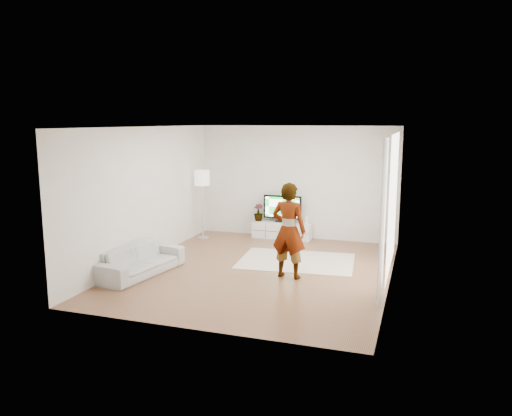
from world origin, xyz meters
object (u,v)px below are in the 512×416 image
(sofa, at_px, (140,260))
(floor_lamp, at_px, (202,181))
(player, at_px, (289,230))
(media_console, at_px, (282,230))
(rug, at_px, (296,261))
(television, at_px, (282,208))

(sofa, distance_m, floor_lamp, 3.35)
(sofa, relative_size, floor_lamp, 1.11)
(player, bearing_deg, sofa, 20.73)
(media_console, height_order, player, player)
(rug, distance_m, sofa, 3.22)
(sofa, bearing_deg, rug, -46.40)
(rug, relative_size, floor_lamp, 1.38)
(player, xyz_separation_m, sofa, (-2.76, -0.69, -0.63))
(television, bearing_deg, media_console, -90.00)
(media_console, height_order, rug, media_console)
(television, distance_m, player, 3.22)
(rug, height_order, sofa, sofa)
(television, bearing_deg, floor_lamp, -161.86)
(television, relative_size, floor_lamp, 0.56)
(player, height_order, sofa, player)
(television, height_order, sofa, television)
(rug, bearing_deg, media_console, 113.99)
(rug, xyz_separation_m, floor_lamp, (-2.75, 1.31, 1.45))
(television, bearing_deg, rug, -66.31)
(rug, bearing_deg, player, -84.01)
(media_console, relative_size, player, 0.82)
(player, distance_m, floor_lamp, 3.81)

